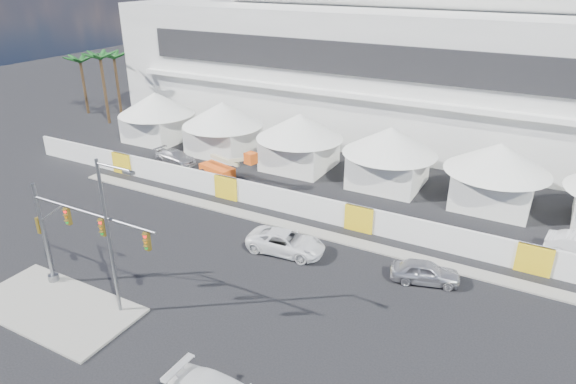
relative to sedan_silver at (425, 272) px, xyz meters
The scene contains 13 objects.
ground 15.80m from the sedan_silver, 140.32° to the right, with size 160.00×160.00×0.00m, color black.
median_island 22.38m from the sedan_silver, 144.22° to the right, with size 10.00×5.00×0.15m, color gray.
far_curb 8.24m from the sedan_silver, 17.14° to the left, with size 80.00×1.20×0.12m, color gray.
stadium 32.79m from the sedan_silver, 96.25° to the left, with size 80.00×24.80×21.98m.
tent_row 18.31m from the sedan_silver, 129.93° to the left, with size 53.40×8.40×5.40m.
hoarding_fence 7.58m from the sedan_silver, 144.30° to the left, with size 70.00×0.25×2.00m, color white.
palm_cluster 49.96m from the sedan_silver, 156.93° to the left, with size 10.60×10.60×8.55m.
sedan_silver is the anchor object (origin of this frame).
pickup_curb 9.48m from the sedan_silver, behind, with size 5.46×2.52×1.52m, color white.
lot_car_c 28.89m from the sedan_silver, 162.20° to the left, with size 4.63×1.88×1.34m, color #B4B5B9.
traffic_mast 21.75m from the sedan_silver, 148.41° to the right, with size 9.52×0.64×6.62m.
streetlight_median 18.94m from the sedan_silver, 141.33° to the right, with size 2.56×0.26×9.25m.
boom_lift 22.57m from the sedan_silver, 159.24° to the left, with size 7.09×2.37×3.50m.
Camera 1 is at (17.69, -17.98, 18.44)m, focal length 32.00 mm.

